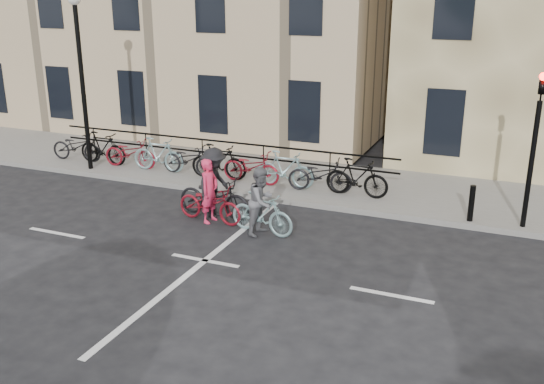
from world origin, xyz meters
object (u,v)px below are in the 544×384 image
at_px(traffic_light, 536,132).
at_px(cyclist_grey, 262,207).
at_px(cyclist_dark, 214,190).
at_px(lamp_post, 80,61).
at_px(cyclist_pink, 210,200).

distance_m(traffic_light, cyclist_grey, 6.46).
bearing_deg(cyclist_dark, traffic_light, -72.24).
xyz_separation_m(lamp_post, cyclist_pink, (5.50, -2.30, -2.93)).
bearing_deg(cyclist_grey, cyclist_dark, 78.40).
bearing_deg(traffic_light, lamp_post, 179.73).
xyz_separation_m(traffic_light, cyclist_grey, (-5.70, -2.46, -1.80)).
bearing_deg(traffic_light, cyclist_grey, -156.68).
xyz_separation_m(cyclist_pink, cyclist_grey, (1.50, -0.22, 0.10)).
relative_size(cyclist_grey, cyclist_dark, 0.84).
xyz_separation_m(lamp_post, cyclist_dark, (5.43, -1.93, -2.78)).
relative_size(lamp_post, cyclist_dark, 2.57).
bearing_deg(cyclist_pink, cyclist_dark, 16.76).
distance_m(traffic_light, cyclist_dark, 7.70).
relative_size(traffic_light, cyclist_pink, 2.09).
distance_m(traffic_light, lamp_post, 12.74).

